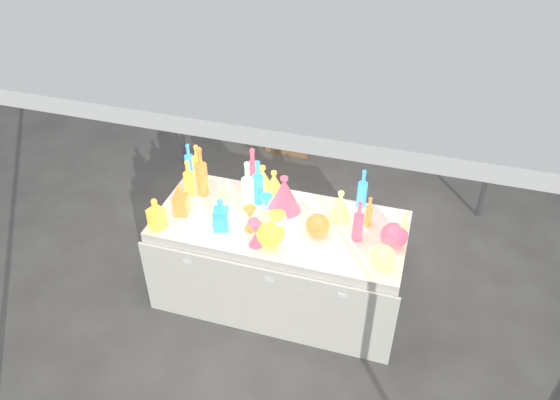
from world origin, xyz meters
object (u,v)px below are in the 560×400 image
(bottle_0, at_px, (197,161))
(lampshade_0, at_px, (274,184))
(cardboard_box_closed, at_px, (291,133))
(hourglass_0, at_px, (250,218))
(globe_0, at_px, (271,235))
(display_table, at_px, (280,261))
(decanter_0, at_px, (156,213))

(bottle_0, bearing_deg, lampshade_0, -6.15)
(cardboard_box_closed, relative_size, hourglass_0, 2.59)
(cardboard_box_closed, distance_m, lampshade_0, 2.04)
(hourglass_0, xyz_separation_m, globe_0, (0.18, -0.11, -0.02))
(display_table, height_order, globe_0, globe_0)
(cardboard_box_closed, bearing_deg, hourglass_0, -78.88)
(display_table, relative_size, globe_0, 9.46)
(display_table, relative_size, cardboard_box_closed, 3.78)
(bottle_0, bearing_deg, hourglass_0, -38.59)
(display_table, xyz_separation_m, decanter_0, (-0.81, -0.29, 0.50))
(lampshade_0, bearing_deg, globe_0, -56.98)
(cardboard_box_closed, height_order, decanter_0, decanter_0)
(cardboard_box_closed, relative_size, decanter_0, 1.95)
(cardboard_box_closed, height_order, bottle_0, bottle_0)
(display_table, relative_size, decanter_0, 7.39)
(cardboard_box_closed, xyz_separation_m, decanter_0, (-0.29, -2.46, 0.70))
(hourglass_0, bearing_deg, lampshade_0, 83.25)
(display_table, bearing_deg, cardboard_box_closed, 103.48)
(hourglass_0, relative_size, globe_0, 0.97)
(display_table, bearing_deg, lampshade_0, 114.25)
(hourglass_0, xyz_separation_m, lampshade_0, (0.05, 0.41, 0.02))
(cardboard_box_closed, xyz_separation_m, lampshade_0, (0.39, -1.88, 0.69))
(decanter_0, distance_m, globe_0, 0.82)
(display_table, distance_m, bottle_0, 1.01)
(display_table, height_order, lampshade_0, lampshade_0)
(decanter_0, bearing_deg, globe_0, 24.32)
(hourglass_0, bearing_deg, decanter_0, -165.08)
(decanter_0, relative_size, hourglass_0, 1.33)
(display_table, relative_size, hourglass_0, 9.79)
(cardboard_box_closed, distance_m, hourglass_0, 2.41)
(cardboard_box_closed, xyz_separation_m, bottle_0, (-0.26, -1.81, 0.72))
(bottle_0, relative_size, lampshade_0, 1.33)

